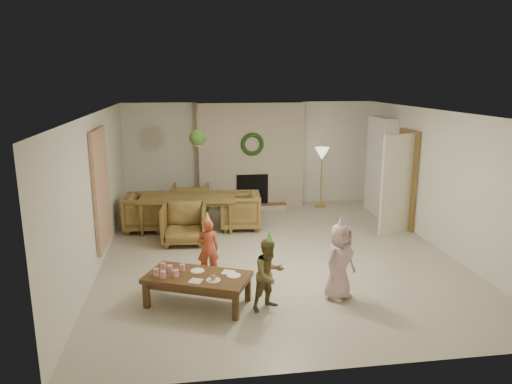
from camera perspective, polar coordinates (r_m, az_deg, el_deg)
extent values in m
plane|color=#B7B29E|center=(8.58, 2.39, -7.39)|extent=(7.00, 7.00, 0.00)
plane|color=white|center=(8.03, 2.56, 9.51)|extent=(7.00, 7.00, 0.00)
plane|color=silver|center=(11.61, -0.73, 4.55)|extent=(7.00, 0.00, 7.00)
plane|color=silver|center=(4.96, 10.03, -8.09)|extent=(7.00, 0.00, 7.00)
plane|color=silver|center=(8.21, -18.56, 0.08)|extent=(0.00, 7.00, 7.00)
plane|color=silver|center=(9.24, 21.08, 1.32)|extent=(0.00, 7.00, 7.00)
cube|color=#4F2915|center=(11.41, -0.60, 4.40)|extent=(2.50, 0.40, 2.50)
cube|color=brown|center=(11.33, -0.35, -1.83)|extent=(1.60, 0.30, 0.12)
cube|color=black|center=(11.39, -0.47, 0.28)|extent=(0.75, 0.12, 0.75)
torus|color=#1A3714|center=(11.14, -0.44, 5.74)|extent=(0.54, 0.10, 0.54)
cylinder|color=gold|center=(11.72, 7.70, -1.66)|extent=(0.27, 0.27, 0.03)
cylinder|color=gold|center=(11.57, 7.81, 1.50)|extent=(0.03, 0.03, 1.30)
cone|color=beige|center=(11.46, 7.91, 4.57)|extent=(0.35, 0.35, 0.29)
cube|color=white|center=(11.23, 14.65, 3.03)|extent=(0.30, 1.00, 2.20)
cube|color=white|center=(11.35, 14.36, -0.20)|extent=(0.30, 0.92, 0.03)
cube|color=white|center=(11.27, 14.48, 1.78)|extent=(0.30, 0.92, 0.03)
cube|color=white|center=(11.20, 14.60, 3.78)|extent=(0.30, 0.92, 0.03)
cube|color=white|center=(11.14, 14.72, 5.81)|extent=(0.30, 0.92, 0.03)
cube|color=red|center=(11.18, 14.60, 0.32)|extent=(0.20, 0.40, 0.24)
cube|color=#234F82|center=(11.28, 14.33, 2.53)|extent=(0.20, 0.44, 0.24)
cube|color=#9F9122|center=(11.08, 14.74, 4.36)|extent=(0.20, 0.36, 0.22)
cube|color=brown|center=(10.31, 17.57, 1.47)|extent=(0.05, 0.86, 2.04)
cube|color=beige|center=(9.82, 16.51, 0.85)|extent=(0.77, 0.32, 2.00)
cube|color=#CEB392|center=(8.40, -18.06, 0.40)|extent=(0.06, 1.20, 2.00)
imported|color=brown|center=(9.92, -8.16, -2.52)|extent=(2.03, 1.24, 0.68)
imported|color=brown|center=(9.09, -8.57, -3.79)|extent=(0.87, 0.89, 0.76)
imported|color=brown|center=(10.73, -7.82, -1.08)|extent=(0.87, 0.89, 0.76)
imported|color=brown|center=(10.01, -13.05, -2.37)|extent=(0.89, 0.87, 0.76)
imported|color=brown|center=(9.88, -1.97, -2.24)|extent=(0.89, 0.87, 0.76)
cylinder|color=tan|center=(9.42, -7.07, 7.88)|extent=(0.01, 0.01, 0.70)
cylinder|color=olive|center=(9.46, -7.00, 5.77)|extent=(0.16, 0.16, 0.12)
sphere|color=#2D551C|center=(9.44, -7.03, 6.49)|extent=(0.32, 0.32, 0.32)
cube|color=#4F351A|center=(6.67, -7.00, -10.09)|extent=(1.57, 1.20, 0.06)
cube|color=#4F351A|center=(6.70, -6.99, -10.68)|extent=(1.42, 1.06, 0.09)
cube|color=#4F351A|center=(6.78, -12.98, -11.95)|extent=(0.10, 0.10, 0.37)
cube|color=#4F351A|center=(6.32, -2.45, -13.57)|extent=(0.10, 0.10, 0.37)
cube|color=#4F351A|center=(7.24, -10.83, -10.14)|extent=(0.10, 0.10, 0.37)
cube|color=#4F351A|center=(6.81, -0.96, -11.46)|extent=(0.10, 0.10, 0.37)
cylinder|color=white|center=(6.72, -11.87, -9.37)|extent=(0.10, 0.10, 0.10)
cylinder|color=white|center=(6.90, -11.05, -8.71)|extent=(0.10, 0.10, 0.10)
cylinder|color=white|center=(6.62, -11.07, -9.68)|extent=(0.10, 0.10, 0.10)
cylinder|color=white|center=(6.80, -10.26, -9.01)|extent=(0.10, 0.10, 0.10)
cylinder|color=white|center=(6.63, -9.55, -9.58)|extent=(0.10, 0.10, 0.10)
cylinder|color=white|center=(6.81, -8.79, -8.91)|extent=(0.10, 0.10, 0.10)
cylinder|color=white|center=(6.79, -7.02, -9.34)|extent=(0.26, 0.26, 0.01)
cylinder|color=white|center=(6.47, -5.13, -10.45)|extent=(0.26, 0.26, 0.01)
cylinder|color=white|center=(6.59, -2.69, -9.95)|extent=(0.26, 0.26, 0.01)
sphere|color=tan|center=(6.46, -5.14, -10.11)|extent=(0.10, 0.10, 0.08)
cube|color=#FFBBC6|center=(6.47, -7.22, -10.51)|extent=(0.21, 0.21, 0.01)
cube|color=#FFBBC6|center=(6.70, -3.35, -9.57)|extent=(0.21, 0.21, 0.01)
imported|color=#AD3F25|center=(7.49, -5.77, -6.76)|extent=(0.36, 0.25, 0.94)
cone|color=#D9D048|center=(7.33, -5.87, -3.01)|extent=(0.16, 0.16, 0.18)
imported|color=brown|center=(6.49, 1.58, -9.81)|extent=(0.60, 0.55, 0.98)
cone|color=#5BC755|center=(6.30, 1.61, -5.41)|extent=(0.13, 0.13, 0.16)
imported|color=#CAA2A5|center=(6.85, 10.00, -8.20)|extent=(0.64, 0.58, 1.10)
cone|color=#B4B3BA|center=(6.65, 10.21, -3.44)|extent=(0.19, 0.19, 0.20)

